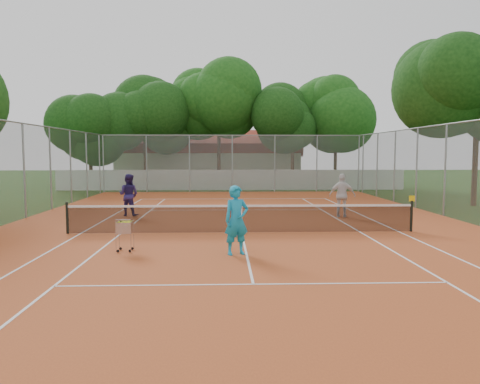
{
  "coord_description": "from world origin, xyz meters",
  "views": [
    {
      "loc": [
        -0.61,
        -15.94,
        2.76
      ],
      "look_at": [
        0.0,
        1.5,
        1.3
      ],
      "focal_mm": 35.0,
      "sensor_mm": 36.0,
      "label": 1
    }
  ],
  "objects_px": {
    "tennis_net": "(242,218)",
    "player_near": "(237,220)",
    "clubhouse": "(209,159)",
    "player_far_right": "(342,195)",
    "ball_hopper": "(125,235)",
    "player_far_left": "(129,195)"
  },
  "relations": [
    {
      "from": "clubhouse",
      "to": "player_far_right",
      "type": "xyz_separation_m",
      "value": [
        6.46,
        -25.22,
        -1.25
      ]
    },
    {
      "from": "clubhouse",
      "to": "player_far_left",
      "type": "relative_size",
      "value": 8.96
    },
    {
      "from": "clubhouse",
      "to": "player_far_right",
      "type": "relative_size",
      "value": 8.8
    },
    {
      "from": "tennis_net",
      "to": "player_near",
      "type": "distance_m",
      "value": 3.52
    },
    {
      "from": "player_near",
      "to": "ball_hopper",
      "type": "bearing_deg",
      "value": 151.36
    },
    {
      "from": "player_near",
      "to": "player_far_left",
      "type": "distance_m",
      "value": 9.16
    },
    {
      "from": "tennis_net",
      "to": "player_far_left",
      "type": "distance_m",
      "value": 6.57
    },
    {
      "from": "clubhouse",
      "to": "player_far_right",
      "type": "height_order",
      "value": "clubhouse"
    },
    {
      "from": "ball_hopper",
      "to": "player_near",
      "type": "bearing_deg",
      "value": -6.22
    },
    {
      "from": "tennis_net",
      "to": "clubhouse",
      "type": "xyz_separation_m",
      "value": [
        -2.0,
        29.0,
        1.69
      ]
    },
    {
      "from": "player_far_left",
      "to": "clubhouse",
      "type": "bearing_deg",
      "value": -81.02
    },
    {
      "from": "player_near",
      "to": "ball_hopper",
      "type": "distance_m",
      "value": 3.17
    },
    {
      "from": "player_far_right",
      "to": "ball_hopper",
      "type": "height_order",
      "value": "player_far_right"
    },
    {
      "from": "tennis_net",
      "to": "player_far_right",
      "type": "relative_size",
      "value": 6.37
    },
    {
      "from": "tennis_net",
      "to": "player_near",
      "type": "relative_size",
      "value": 6.36
    },
    {
      "from": "tennis_net",
      "to": "clubhouse",
      "type": "relative_size",
      "value": 0.72
    },
    {
      "from": "clubhouse",
      "to": "ball_hopper",
      "type": "relative_size",
      "value": 17.81
    },
    {
      "from": "player_near",
      "to": "player_far_right",
      "type": "relative_size",
      "value": 1.0
    },
    {
      "from": "tennis_net",
      "to": "ball_hopper",
      "type": "relative_size",
      "value": 12.9
    },
    {
      "from": "tennis_net",
      "to": "ball_hopper",
      "type": "bearing_deg",
      "value": -138.29
    },
    {
      "from": "player_far_left",
      "to": "ball_hopper",
      "type": "bearing_deg",
      "value": 115.93
    },
    {
      "from": "clubhouse",
      "to": "player_far_right",
      "type": "distance_m",
      "value": 26.06
    }
  ]
}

